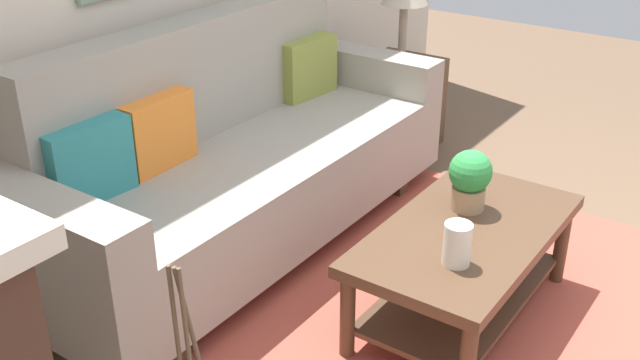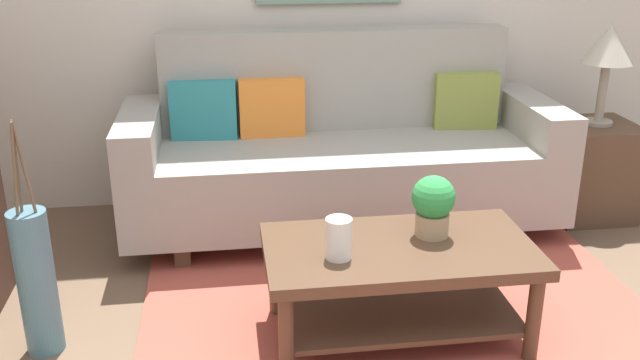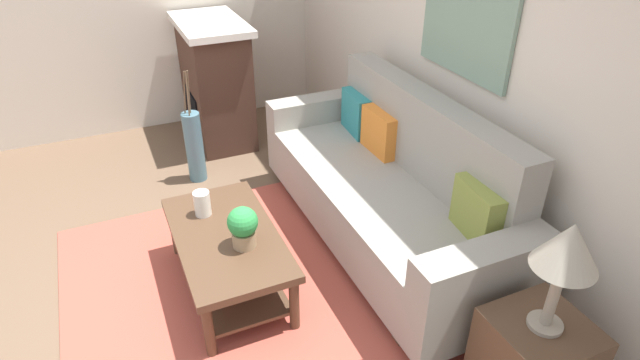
{
  "view_description": "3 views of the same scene",
  "coord_description": "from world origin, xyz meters",
  "px_view_note": "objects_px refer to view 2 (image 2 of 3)",
  "views": [
    {
      "loc": [
        -2.53,
        -0.53,
        1.94
      ],
      "look_at": [
        -0.29,
        1.03,
        0.59
      ],
      "focal_mm": 42.06,
      "sensor_mm": 36.0,
      "label": 1
    },
    {
      "loc": [
        -0.74,
        -2.05,
        1.7
      ],
      "look_at": [
        -0.31,
        0.99,
        0.54
      ],
      "focal_mm": 39.93,
      "sensor_mm": 36.0,
      "label": 2
    },
    {
      "loc": [
        2.53,
        -0.03,
        2.37
      ],
      "look_at": [
        -0.31,
        1.22,
        0.49
      ],
      "focal_mm": 29.47,
      "sensor_mm": 36.0,
      "label": 3
    }
  ],
  "objects_px": {
    "throw_pillow_orange": "(272,107)",
    "coffee_table": "(398,270)",
    "throw_pillow_teal": "(204,110)",
    "table_lamp": "(609,48)",
    "potted_plant_tabletop": "(433,204)",
    "tabletop_vase": "(339,238)",
    "floor_vase": "(37,283)",
    "throw_pillow_olive": "(465,100)",
    "side_table": "(591,170)",
    "couch": "(341,154)"
  },
  "relations": [
    {
      "from": "couch",
      "to": "table_lamp",
      "type": "distance_m",
      "value": 1.58
    },
    {
      "from": "couch",
      "to": "floor_vase",
      "type": "distance_m",
      "value": 1.77
    },
    {
      "from": "couch",
      "to": "throw_pillow_orange",
      "type": "relative_size",
      "value": 6.55
    },
    {
      "from": "coffee_table",
      "to": "floor_vase",
      "type": "relative_size",
      "value": 1.78
    },
    {
      "from": "throw_pillow_orange",
      "to": "coffee_table",
      "type": "bearing_deg",
      "value": -72.16
    },
    {
      "from": "table_lamp",
      "to": "throw_pillow_teal",
      "type": "bearing_deg",
      "value": 175.45
    },
    {
      "from": "throw_pillow_orange",
      "to": "coffee_table",
      "type": "distance_m",
      "value": 1.41
    },
    {
      "from": "throw_pillow_olive",
      "to": "table_lamp",
      "type": "relative_size",
      "value": 0.63
    },
    {
      "from": "throw_pillow_orange",
      "to": "coffee_table",
      "type": "xyz_separation_m",
      "value": [
        0.42,
        -1.29,
        -0.37
      ]
    },
    {
      "from": "throw_pillow_teal",
      "to": "tabletop_vase",
      "type": "relative_size",
      "value": 2.17
    },
    {
      "from": "coffee_table",
      "to": "side_table",
      "type": "height_order",
      "value": "side_table"
    },
    {
      "from": "couch",
      "to": "coffee_table",
      "type": "bearing_deg",
      "value": -87.82
    },
    {
      "from": "side_table",
      "to": "table_lamp",
      "type": "distance_m",
      "value": 0.71
    },
    {
      "from": "throw_pillow_olive",
      "to": "floor_vase",
      "type": "height_order",
      "value": "throw_pillow_olive"
    },
    {
      "from": "couch",
      "to": "throw_pillow_olive",
      "type": "relative_size",
      "value": 6.55
    },
    {
      "from": "couch",
      "to": "throw_pillow_teal",
      "type": "distance_m",
      "value": 0.79
    },
    {
      "from": "throw_pillow_orange",
      "to": "throw_pillow_olive",
      "type": "height_order",
      "value": "same"
    },
    {
      "from": "couch",
      "to": "side_table",
      "type": "relative_size",
      "value": 4.21
    },
    {
      "from": "couch",
      "to": "throw_pillow_orange",
      "type": "distance_m",
      "value": 0.46
    },
    {
      "from": "tabletop_vase",
      "to": "couch",
      "type": "bearing_deg",
      "value": 79.98
    },
    {
      "from": "throw_pillow_teal",
      "to": "coffee_table",
      "type": "relative_size",
      "value": 0.33
    },
    {
      "from": "tabletop_vase",
      "to": "floor_vase",
      "type": "height_order",
      "value": "floor_vase"
    },
    {
      "from": "throw_pillow_olive",
      "to": "side_table",
      "type": "xyz_separation_m",
      "value": [
        0.73,
        -0.18,
        -0.4
      ]
    },
    {
      "from": "tabletop_vase",
      "to": "floor_vase",
      "type": "bearing_deg",
      "value": 171.22
    },
    {
      "from": "throw_pillow_orange",
      "to": "table_lamp",
      "type": "bearing_deg",
      "value": -5.46
    },
    {
      "from": "throw_pillow_olive",
      "to": "throw_pillow_teal",
      "type": "bearing_deg",
      "value": 180.0
    },
    {
      "from": "tabletop_vase",
      "to": "table_lamp",
      "type": "relative_size",
      "value": 0.29
    },
    {
      "from": "throw_pillow_teal",
      "to": "side_table",
      "type": "height_order",
      "value": "throw_pillow_teal"
    },
    {
      "from": "throw_pillow_teal",
      "to": "tabletop_vase",
      "type": "bearing_deg",
      "value": -69.04
    },
    {
      "from": "coffee_table",
      "to": "couch",
      "type": "bearing_deg",
      "value": 92.18
    },
    {
      "from": "throw_pillow_orange",
      "to": "table_lamp",
      "type": "relative_size",
      "value": 0.63
    },
    {
      "from": "throw_pillow_teal",
      "to": "throw_pillow_olive",
      "type": "relative_size",
      "value": 1.0
    },
    {
      "from": "throw_pillow_orange",
      "to": "floor_vase",
      "type": "height_order",
      "value": "throw_pillow_orange"
    },
    {
      "from": "coffee_table",
      "to": "floor_vase",
      "type": "bearing_deg",
      "value": 175.71
    },
    {
      "from": "table_lamp",
      "to": "coffee_table",
      "type": "bearing_deg",
      "value": -142.1
    },
    {
      "from": "throw_pillow_teal",
      "to": "potted_plant_tabletop",
      "type": "distance_m",
      "value": 1.55
    },
    {
      "from": "tabletop_vase",
      "to": "table_lamp",
      "type": "distance_m",
      "value": 2.13
    },
    {
      "from": "throw_pillow_orange",
      "to": "throw_pillow_olive",
      "type": "relative_size",
      "value": 1.0
    },
    {
      "from": "throw_pillow_orange",
      "to": "potted_plant_tabletop",
      "type": "relative_size",
      "value": 1.37
    },
    {
      "from": "tabletop_vase",
      "to": "table_lamp",
      "type": "height_order",
      "value": "table_lamp"
    },
    {
      "from": "couch",
      "to": "throw_pillow_teal",
      "type": "xyz_separation_m",
      "value": [
        -0.74,
        0.12,
        0.25
      ]
    },
    {
      "from": "side_table",
      "to": "floor_vase",
      "type": "relative_size",
      "value": 0.91
    },
    {
      "from": "throw_pillow_teal",
      "to": "throw_pillow_orange",
      "type": "xyz_separation_m",
      "value": [
        0.37,
        0.0,
        0.0
      ]
    },
    {
      "from": "throw_pillow_teal",
      "to": "table_lamp",
      "type": "relative_size",
      "value": 0.63
    },
    {
      "from": "throw_pillow_teal",
      "to": "table_lamp",
      "type": "height_order",
      "value": "table_lamp"
    },
    {
      "from": "potted_plant_tabletop",
      "to": "floor_vase",
      "type": "height_order",
      "value": "potted_plant_tabletop"
    },
    {
      "from": "throw_pillow_orange",
      "to": "potted_plant_tabletop",
      "type": "bearing_deg",
      "value": -64.93
    },
    {
      "from": "floor_vase",
      "to": "coffee_table",
      "type": "bearing_deg",
      "value": -4.29
    },
    {
      "from": "potted_plant_tabletop",
      "to": "tabletop_vase",
      "type": "bearing_deg",
      "value": -160.48
    },
    {
      "from": "tabletop_vase",
      "to": "table_lamp",
      "type": "bearing_deg",
      "value": 35.04
    }
  ]
}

